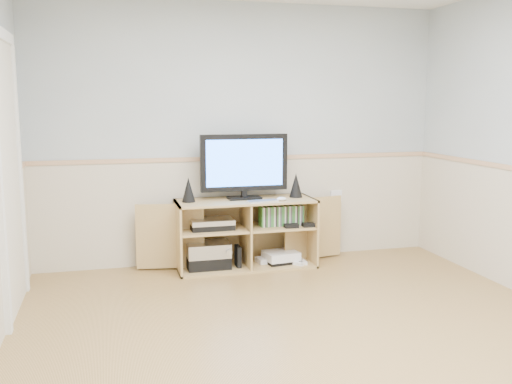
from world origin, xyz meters
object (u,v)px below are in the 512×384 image
(game_consoles, at_px, (280,257))
(media_cabinet, at_px, (244,231))
(monitor, at_px, (244,164))
(keyboard, at_px, (263,201))

(game_consoles, bearing_deg, media_cabinet, 168.28)
(media_cabinet, bearing_deg, monitor, -90.00)
(media_cabinet, distance_m, game_consoles, 0.43)
(media_cabinet, relative_size, monitor, 2.45)
(monitor, distance_m, keyboard, 0.40)
(media_cabinet, height_order, monitor, monitor)
(monitor, height_order, game_consoles, monitor)
(media_cabinet, height_order, game_consoles, media_cabinet)
(monitor, relative_size, keyboard, 2.97)
(media_cabinet, bearing_deg, game_consoles, -11.72)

